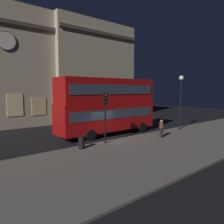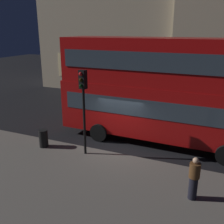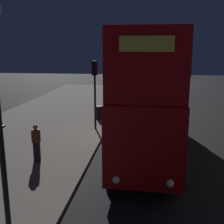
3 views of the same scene
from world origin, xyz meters
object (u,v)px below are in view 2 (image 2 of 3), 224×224
(double_decker_bus, at_px, (159,87))
(traffic_light_near_kerb, at_px, (83,95))
(pedestrian, at_px, (194,178))
(litter_bin, at_px, (43,138))

(double_decker_bus, xyz_separation_m, traffic_light_near_kerb, (-2.78, -3.15, -0.01))
(pedestrian, bearing_deg, traffic_light_near_kerb, -11.28)
(traffic_light_near_kerb, bearing_deg, double_decker_bus, 57.22)
(double_decker_bus, distance_m, traffic_light_near_kerb, 4.20)
(traffic_light_near_kerb, height_order, pedestrian, traffic_light_near_kerb)
(pedestrian, xyz_separation_m, litter_bin, (-7.65, 1.42, -0.37))
(double_decker_bus, relative_size, litter_bin, 11.80)
(double_decker_bus, xyz_separation_m, pedestrian, (2.51, -4.73, -2.13))
(traffic_light_near_kerb, xyz_separation_m, pedestrian, (5.29, -1.57, -2.12))
(pedestrian, distance_m, litter_bin, 7.79)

